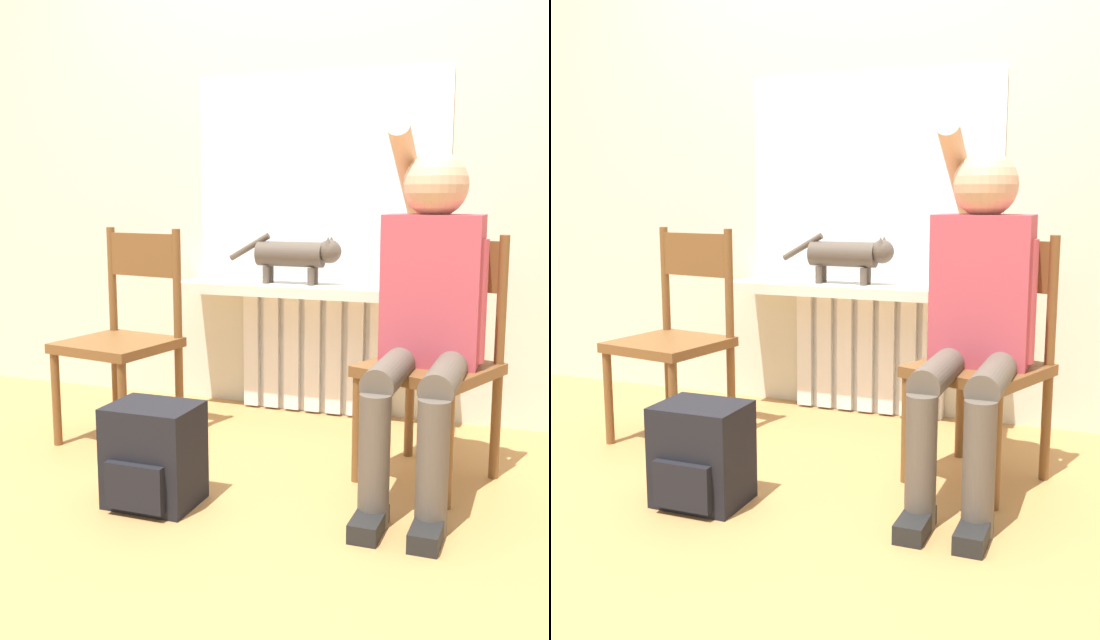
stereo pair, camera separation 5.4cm
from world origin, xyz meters
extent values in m
plane|color=#B27F47|center=(0.00, 0.00, 0.00)|extent=(12.00, 12.00, 0.00)
cube|color=beige|center=(0.00, 1.23, 1.35)|extent=(7.00, 0.06, 2.70)
cube|color=white|center=(0.00, 1.16, 0.29)|extent=(0.73, 0.05, 0.58)
cube|color=white|center=(-0.31, 1.12, 0.29)|extent=(0.07, 0.03, 0.56)
cube|color=white|center=(-0.21, 1.12, 0.29)|extent=(0.07, 0.03, 0.56)
cube|color=white|center=(-0.10, 1.12, 0.29)|extent=(0.07, 0.03, 0.56)
cube|color=white|center=(0.00, 1.12, 0.29)|extent=(0.07, 0.03, 0.56)
cube|color=white|center=(0.10, 1.12, 0.29)|extent=(0.07, 0.03, 0.56)
cube|color=white|center=(0.21, 1.12, 0.29)|extent=(0.07, 0.03, 0.56)
cube|color=white|center=(0.31, 1.12, 0.29)|extent=(0.07, 0.03, 0.56)
cube|color=silver|center=(0.00, 1.06, 0.60)|extent=(1.26, 0.28, 0.05)
cube|color=white|center=(0.00, 1.20, 1.10)|extent=(1.21, 0.01, 0.95)
cube|color=brown|center=(-0.65, 0.45, 0.41)|extent=(0.48, 0.48, 0.04)
cylinder|color=brown|center=(-0.86, 0.30, 0.20)|extent=(0.04, 0.04, 0.39)
cylinder|color=brown|center=(-0.50, 0.24, 0.20)|extent=(0.04, 0.04, 0.39)
cylinder|color=brown|center=(-0.80, 0.66, 0.20)|extent=(0.04, 0.04, 0.39)
cylinder|color=brown|center=(-0.44, 0.60, 0.20)|extent=(0.04, 0.04, 0.39)
cylinder|color=brown|center=(-0.80, 0.66, 0.66)|extent=(0.04, 0.04, 0.46)
cylinder|color=brown|center=(-0.44, 0.60, 0.66)|extent=(0.04, 0.04, 0.46)
cube|color=brown|center=(-0.62, 0.63, 0.78)|extent=(0.37, 0.09, 0.19)
cube|color=brown|center=(0.65, 0.45, 0.41)|extent=(0.53, 0.53, 0.04)
cylinder|color=brown|center=(0.42, 0.35, 0.20)|extent=(0.04, 0.04, 0.39)
cylinder|color=brown|center=(0.76, 0.22, 0.20)|extent=(0.04, 0.04, 0.39)
cylinder|color=brown|center=(0.54, 0.69, 0.20)|extent=(0.04, 0.04, 0.39)
cylinder|color=brown|center=(0.88, 0.56, 0.20)|extent=(0.04, 0.04, 0.39)
cylinder|color=brown|center=(0.54, 0.69, 0.66)|extent=(0.04, 0.04, 0.46)
cylinder|color=brown|center=(0.88, 0.56, 0.66)|extent=(0.04, 0.04, 0.46)
cube|color=brown|center=(0.71, 0.62, 0.78)|extent=(0.36, 0.15, 0.19)
cylinder|color=brown|center=(0.56, 0.24, 0.45)|extent=(0.11, 0.47, 0.11)
cylinder|color=brown|center=(0.74, 0.24, 0.45)|extent=(0.11, 0.47, 0.11)
cylinder|color=brown|center=(0.56, 0.00, 0.21)|extent=(0.10, 0.10, 0.43)
cylinder|color=brown|center=(0.74, 0.00, 0.21)|extent=(0.10, 0.10, 0.43)
cube|color=black|center=(0.56, -0.06, 0.03)|extent=(0.09, 0.20, 0.06)
cube|color=black|center=(0.74, -0.06, 0.03)|extent=(0.09, 0.20, 0.06)
cube|color=#B74251|center=(0.65, 0.47, 0.70)|extent=(0.34, 0.20, 0.53)
sphere|color=tan|center=(0.65, 0.47, 1.07)|extent=(0.23, 0.23, 0.23)
cylinder|color=tan|center=(0.53, 0.61, 1.11)|extent=(0.08, 0.50, 0.38)
cylinder|color=#B74251|center=(0.80, 0.43, 0.67)|extent=(0.08, 0.08, 0.43)
cylinder|color=#4C4238|center=(-0.09, 1.06, 0.77)|extent=(0.31, 0.11, 0.11)
sphere|color=#4C4238|center=(0.09, 1.06, 0.78)|extent=(0.11, 0.11, 0.11)
cone|color=#4C4238|center=(0.09, 1.03, 0.83)|extent=(0.04, 0.04, 0.04)
cone|color=#4C4238|center=(0.09, 1.09, 0.83)|extent=(0.04, 0.04, 0.04)
cylinder|color=#4C4238|center=(0.02, 1.03, 0.67)|extent=(0.03, 0.03, 0.08)
cylinder|color=#4C4238|center=(0.02, 1.09, 0.67)|extent=(0.03, 0.03, 0.08)
cylinder|color=#4C4238|center=(-0.20, 1.03, 0.67)|extent=(0.03, 0.03, 0.08)
cylinder|color=#4C4238|center=(-0.20, 1.09, 0.67)|extent=(0.03, 0.03, 0.08)
cylinder|color=#4C4238|center=(-0.30, 1.06, 0.79)|extent=(0.20, 0.03, 0.13)
cube|color=black|center=(-0.17, -0.08, 0.17)|extent=(0.29, 0.23, 0.34)
cube|color=black|center=(-0.17, -0.21, 0.10)|extent=(0.21, 0.03, 0.15)
camera|label=1|loc=(1.05, -2.19, 1.03)|focal=42.00mm
camera|label=2|loc=(1.10, -2.17, 1.03)|focal=42.00mm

